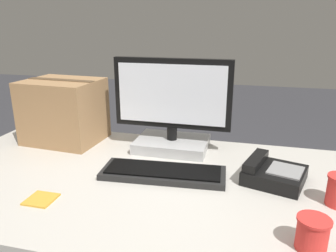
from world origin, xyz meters
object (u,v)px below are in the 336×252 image
keyboard (163,172)px  paper_cup_left (312,234)px  desk_phone (273,173)px  monitor (172,115)px  cardboard_box (64,111)px  sticky_note_pad (41,199)px

keyboard → paper_cup_left: size_ratio=5.36×
desk_phone → monitor: bearing=169.9°
keyboard → cardboard_box: 0.62m
desk_phone → sticky_note_pad: 0.79m
desk_phone → paper_cup_left: size_ratio=2.78×
cardboard_box → sticky_note_pad: 0.58m
keyboard → desk_phone: desk_phone is taller
keyboard → cardboard_box: bearing=151.0°
cardboard_box → sticky_note_pad: size_ratio=3.99×
paper_cup_left → cardboard_box: cardboard_box is taller
monitor → cardboard_box: 0.52m
paper_cup_left → sticky_note_pad: (-0.80, 0.04, -0.04)m
desk_phone → cardboard_box: cardboard_box is taller
desk_phone → cardboard_box: size_ratio=0.69×
paper_cup_left → keyboard: bearing=147.0°
desk_phone → sticky_note_pad: (-0.72, -0.32, -0.03)m
keyboard → sticky_note_pad: keyboard is taller
monitor → cardboard_box: bearing=-178.4°
keyboard → monitor: bearing=92.6°
desk_phone → cardboard_box: bearing=-175.3°
paper_cup_left → monitor: bearing=131.1°
desk_phone → keyboard: bearing=-155.2°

